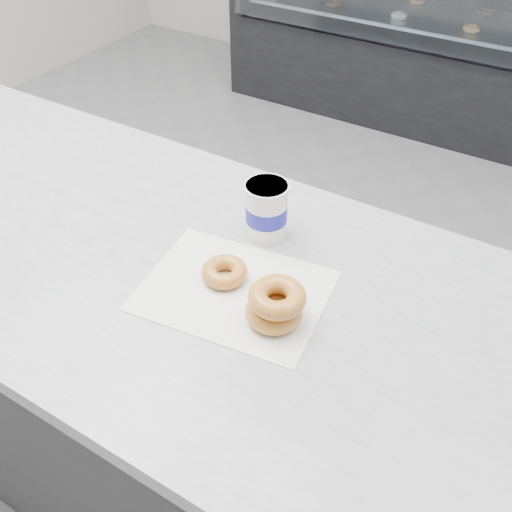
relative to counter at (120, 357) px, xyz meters
The scene contains 7 objects.
ground 0.75m from the counter, 90.00° to the left, with size 5.00×5.00×0.00m, color gray.
counter is the anchor object (origin of this frame).
display_case 2.72m from the counter, 90.00° to the left, with size 2.40×0.74×1.25m.
wax_paper 0.59m from the counter, ahead, with size 0.34×0.26×0.00m, color silver.
donut_single 0.58m from the counter, ahead, with size 0.09×0.09×0.03m, color gold.
donut_stack 0.69m from the counter, ahead, with size 0.14×0.14×0.07m.
coffee_cup 0.64m from the counter, 26.13° to the left, with size 0.09×0.09×0.12m.
Camera 1 is at (0.82, -1.24, 1.65)m, focal length 40.00 mm.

